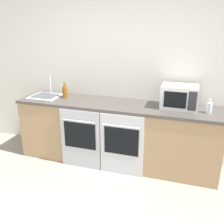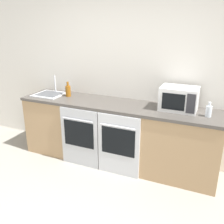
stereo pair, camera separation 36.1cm
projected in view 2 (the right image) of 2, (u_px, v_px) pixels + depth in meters
wall_back at (125, 73)px, 3.71m from camera, size 10.00×0.06×2.60m
counter_back at (116, 133)px, 3.69m from camera, size 2.91×0.65×0.92m
oven_left at (79, 138)px, 3.58m from camera, size 0.59×0.06×0.88m
oven_right at (118, 146)px, 3.35m from camera, size 0.59×0.06×0.88m
microwave at (179, 99)px, 3.23m from camera, size 0.47×0.34×0.31m
bottle_clear at (209, 111)px, 3.02m from camera, size 0.07×0.07×0.19m
bottle_amber at (68, 91)px, 3.86m from camera, size 0.08×0.08×0.23m
sink at (50, 94)px, 3.97m from camera, size 0.44×0.41×0.29m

